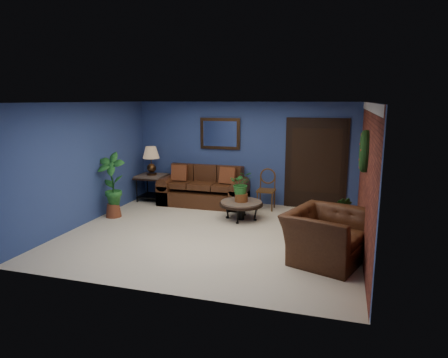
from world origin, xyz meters
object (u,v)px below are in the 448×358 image
(sofa, at_px, (205,192))
(coffee_table, at_px, (241,204))
(armchair, at_px, (326,236))
(end_table, at_px, (152,181))
(side_chair, at_px, (267,186))
(table_lamp, at_px, (151,157))

(sofa, relative_size, coffee_table, 2.28)
(sofa, bearing_deg, armchair, -42.52)
(sofa, xyz_separation_m, coffee_table, (1.19, -1.01, 0.03))
(end_table, height_order, side_chair, side_chair)
(table_lamp, height_order, side_chair, table_lamp)
(armchair, bearing_deg, coffee_table, 65.88)
(coffee_table, distance_m, table_lamp, 2.89)
(armchair, bearing_deg, table_lamp, 77.96)
(side_chair, height_order, armchair, side_chair)
(sofa, bearing_deg, table_lamp, -178.76)
(sofa, xyz_separation_m, end_table, (-1.41, -0.03, 0.19))
(sofa, xyz_separation_m, table_lamp, (-1.41, -0.03, 0.80))
(coffee_table, relative_size, table_lamp, 1.34)
(end_table, bearing_deg, table_lamp, -45.00)
(sofa, height_order, end_table, sofa)
(end_table, bearing_deg, armchair, -31.76)
(coffee_table, height_order, side_chair, side_chair)
(end_table, bearing_deg, side_chair, 1.36)
(end_table, height_order, armchair, armchair)
(end_table, relative_size, side_chair, 0.76)
(coffee_table, bearing_deg, armchair, -43.84)
(table_lamp, bearing_deg, end_table, 135.00)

